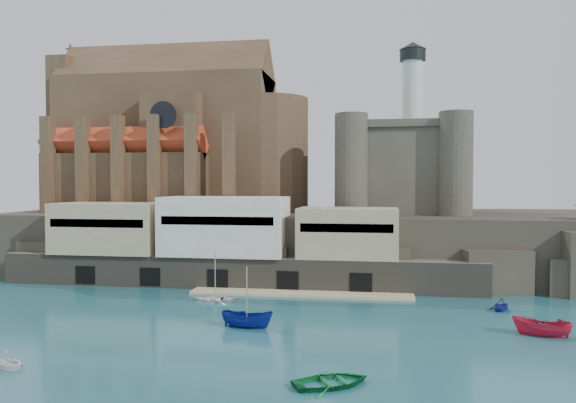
% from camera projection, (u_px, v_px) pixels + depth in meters
% --- Properties ---
extents(ground, '(300.00, 300.00, 0.00)m').
position_uv_depth(ground, '(258.00, 329.00, 58.06)').
color(ground, '#1B525B').
rests_on(ground, ground).
extents(promontory, '(100.00, 36.00, 10.00)m').
position_uv_depth(promontory, '(305.00, 241.00, 96.78)').
color(promontory, '#29251F').
rests_on(promontory, ground).
extents(quay, '(70.00, 12.00, 13.05)m').
position_uv_depth(quay, '(223.00, 244.00, 82.23)').
color(quay, '#5E594B').
rests_on(quay, ground).
extents(church, '(47.00, 25.93, 30.51)m').
position_uv_depth(church, '(177.00, 144.00, 102.40)').
color(church, '#483421').
rests_on(church, promontory).
extents(castle_keep, '(21.20, 21.20, 29.30)m').
position_uv_depth(castle_keep, '(401.00, 164.00, 95.43)').
color(castle_keep, '#413E33').
rests_on(castle_keep, promontory).
extents(boat_1, '(2.77, 3.44, 3.46)m').
position_uv_depth(boat_1, '(8.00, 368.00, 45.68)').
color(boat_1, white).
rests_on(boat_1, ground).
extents(boat_2, '(2.46, 2.41, 5.71)m').
position_uv_depth(boat_2, '(247.00, 328.00, 58.49)').
color(boat_2, navy).
rests_on(boat_2, ground).
extents(boat_3, '(3.12, 4.37, 6.01)m').
position_uv_depth(boat_3, '(332.00, 385.00, 41.84)').
color(boat_3, '#13783A').
rests_on(boat_3, ground).
extents(boat_5, '(2.57, 2.53, 5.52)m').
position_uv_depth(boat_5, '(542.00, 336.00, 55.27)').
color(boat_5, '#B81D3A').
rests_on(boat_5, ground).
extents(boat_6, '(1.22, 4.03, 5.62)m').
position_uv_depth(boat_6, '(215.00, 301.00, 71.32)').
color(boat_6, white).
rests_on(boat_6, ground).
extents(boat_7, '(3.49, 3.16, 3.45)m').
position_uv_depth(boat_7, '(501.00, 310.00, 66.28)').
color(boat_7, navy).
rests_on(boat_7, ground).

